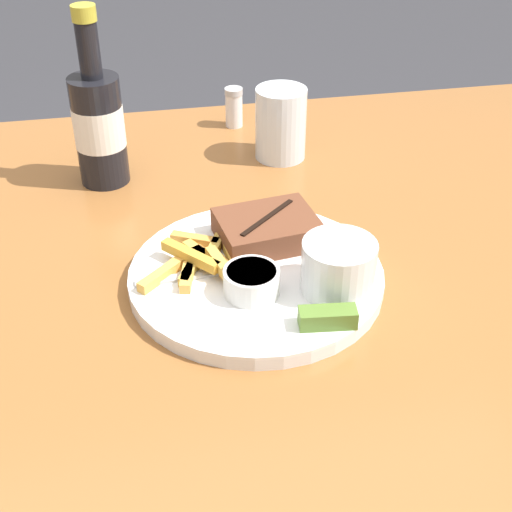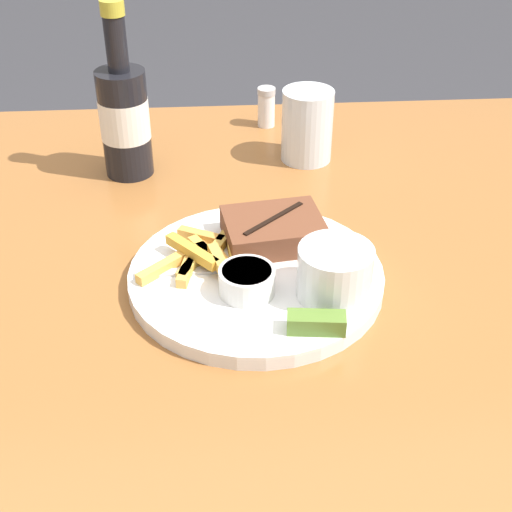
{
  "view_description": "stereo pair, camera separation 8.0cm",
  "coord_description": "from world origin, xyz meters",
  "px_view_note": "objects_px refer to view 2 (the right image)",
  "views": [
    {
      "loc": [
        -0.12,
        -0.65,
        1.27
      ],
      "look_at": [
        0.0,
        0.0,
        0.81
      ],
      "focal_mm": 50.0,
      "sensor_mm": 36.0,
      "label": 1
    },
    {
      "loc": [
        -0.04,
        -0.66,
        1.27
      ],
      "look_at": [
        0.0,
        0.0,
        0.81
      ],
      "focal_mm": 50.0,
      "sensor_mm": 36.0,
      "label": 2
    }
  ],
  "objects_px": {
    "coleslaw_cup": "(335,270)",
    "salt_shaker": "(266,107)",
    "fork_utensil": "(189,274)",
    "dinner_plate": "(256,277)",
    "steak_portion": "(274,230)",
    "beer_bottle": "(124,116)",
    "drinking_glass": "(307,126)",
    "pickle_spear": "(316,323)",
    "dipping_sauce_cup": "(247,280)"
  },
  "relations": [
    {
      "from": "dinner_plate",
      "to": "salt_shaker",
      "type": "relative_size",
      "value": 4.51
    },
    {
      "from": "steak_portion",
      "to": "coleslaw_cup",
      "type": "xyz_separation_m",
      "value": [
        0.06,
        -0.11,
        0.02
      ]
    },
    {
      "from": "fork_utensil",
      "to": "salt_shaker",
      "type": "bearing_deg",
      "value": 71.49
    },
    {
      "from": "steak_portion",
      "to": "pickle_spear",
      "type": "distance_m",
      "value": 0.17
    },
    {
      "from": "dipping_sauce_cup",
      "to": "fork_utensil",
      "type": "xyz_separation_m",
      "value": [
        -0.06,
        0.04,
        -0.01
      ]
    },
    {
      "from": "beer_bottle",
      "to": "drinking_glass",
      "type": "bearing_deg",
      "value": 5.77
    },
    {
      "from": "pickle_spear",
      "to": "salt_shaker",
      "type": "bearing_deg",
      "value": 90.86
    },
    {
      "from": "dinner_plate",
      "to": "beer_bottle",
      "type": "relative_size",
      "value": 1.18
    },
    {
      "from": "pickle_spear",
      "to": "fork_utensil",
      "type": "relative_size",
      "value": 0.46
    },
    {
      "from": "steak_portion",
      "to": "beer_bottle",
      "type": "height_order",
      "value": "beer_bottle"
    },
    {
      "from": "steak_portion",
      "to": "dinner_plate",
      "type": "bearing_deg",
      "value": -112.95
    },
    {
      "from": "dipping_sauce_cup",
      "to": "drinking_glass",
      "type": "height_order",
      "value": "drinking_glass"
    },
    {
      "from": "dinner_plate",
      "to": "coleslaw_cup",
      "type": "bearing_deg",
      "value": -31.95
    },
    {
      "from": "dinner_plate",
      "to": "drinking_glass",
      "type": "xyz_separation_m",
      "value": [
        0.1,
        0.31,
        0.04
      ]
    },
    {
      "from": "fork_utensil",
      "to": "beer_bottle",
      "type": "height_order",
      "value": "beer_bottle"
    },
    {
      "from": "coleslaw_cup",
      "to": "dipping_sauce_cup",
      "type": "xyz_separation_m",
      "value": [
        -0.09,
        0.01,
        -0.02
      ]
    },
    {
      "from": "dipping_sauce_cup",
      "to": "pickle_spear",
      "type": "relative_size",
      "value": 1.0
    },
    {
      "from": "dinner_plate",
      "to": "steak_portion",
      "type": "bearing_deg",
      "value": 67.05
    },
    {
      "from": "steak_portion",
      "to": "salt_shaker",
      "type": "height_order",
      "value": "salt_shaker"
    },
    {
      "from": "beer_bottle",
      "to": "salt_shaker",
      "type": "xyz_separation_m",
      "value": [
        0.21,
        0.15,
        -0.06
      ]
    },
    {
      "from": "salt_shaker",
      "to": "beer_bottle",
      "type": "bearing_deg",
      "value": -144.75
    },
    {
      "from": "steak_portion",
      "to": "coleslaw_cup",
      "type": "distance_m",
      "value": 0.12
    },
    {
      "from": "pickle_spear",
      "to": "fork_utensil",
      "type": "height_order",
      "value": "pickle_spear"
    },
    {
      "from": "coleslaw_cup",
      "to": "salt_shaker",
      "type": "xyz_separation_m",
      "value": [
        -0.04,
        0.49,
        -0.02
      ]
    },
    {
      "from": "steak_portion",
      "to": "pickle_spear",
      "type": "relative_size",
      "value": 2.07
    },
    {
      "from": "drinking_glass",
      "to": "dinner_plate",
      "type": "bearing_deg",
      "value": -107.33
    },
    {
      "from": "beer_bottle",
      "to": "drinking_glass",
      "type": "height_order",
      "value": "beer_bottle"
    },
    {
      "from": "coleslaw_cup",
      "to": "beer_bottle",
      "type": "xyz_separation_m",
      "value": [
        -0.25,
        0.33,
        0.04
      ]
    },
    {
      "from": "fork_utensil",
      "to": "drinking_glass",
      "type": "height_order",
      "value": "drinking_glass"
    },
    {
      "from": "salt_shaker",
      "to": "pickle_spear",
      "type": "bearing_deg",
      "value": -89.14
    },
    {
      "from": "drinking_glass",
      "to": "dipping_sauce_cup",
      "type": "bearing_deg",
      "value": -107.35
    },
    {
      "from": "drinking_glass",
      "to": "salt_shaker",
      "type": "height_order",
      "value": "drinking_glass"
    },
    {
      "from": "dinner_plate",
      "to": "beer_bottle",
      "type": "height_order",
      "value": "beer_bottle"
    },
    {
      "from": "dinner_plate",
      "to": "drinking_glass",
      "type": "bearing_deg",
      "value": 72.67
    },
    {
      "from": "coleslaw_cup",
      "to": "fork_utensil",
      "type": "relative_size",
      "value": 0.61
    },
    {
      "from": "fork_utensil",
      "to": "drinking_glass",
      "type": "relative_size",
      "value": 1.25
    },
    {
      "from": "steak_portion",
      "to": "salt_shaker",
      "type": "distance_m",
      "value": 0.38
    },
    {
      "from": "steak_portion",
      "to": "beer_bottle",
      "type": "relative_size",
      "value": 0.52
    },
    {
      "from": "pickle_spear",
      "to": "steak_portion",
      "type": "bearing_deg",
      "value": 99.79
    },
    {
      "from": "dinner_plate",
      "to": "steak_portion",
      "type": "xyz_separation_m",
      "value": [
        0.03,
        0.06,
        0.02
      ]
    },
    {
      "from": "steak_portion",
      "to": "drinking_glass",
      "type": "height_order",
      "value": "drinking_glass"
    },
    {
      "from": "dipping_sauce_cup",
      "to": "pickle_spear",
      "type": "distance_m",
      "value": 0.1
    },
    {
      "from": "coleslaw_cup",
      "to": "fork_utensil",
      "type": "xyz_separation_m",
      "value": [
        -0.16,
        0.05,
        -0.03
      ]
    },
    {
      "from": "dipping_sauce_cup",
      "to": "steak_portion",
      "type": "bearing_deg",
      "value": 69.18
    },
    {
      "from": "pickle_spear",
      "to": "drinking_glass",
      "type": "relative_size",
      "value": 0.57
    },
    {
      "from": "steak_portion",
      "to": "dipping_sauce_cup",
      "type": "distance_m",
      "value": 0.11
    },
    {
      "from": "dinner_plate",
      "to": "coleslaw_cup",
      "type": "xyz_separation_m",
      "value": [
        0.08,
        -0.05,
        0.04
      ]
    },
    {
      "from": "coleslaw_cup",
      "to": "pickle_spear",
      "type": "height_order",
      "value": "coleslaw_cup"
    },
    {
      "from": "fork_utensil",
      "to": "beer_bottle",
      "type": "bearing_deg",
      "value": 104.45
    },
    {
      "from": "pickle_spear",
      "to": "drinking_glass",
      "type": "bearing_deg",
      "value": 84.19
    }
  ]
}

